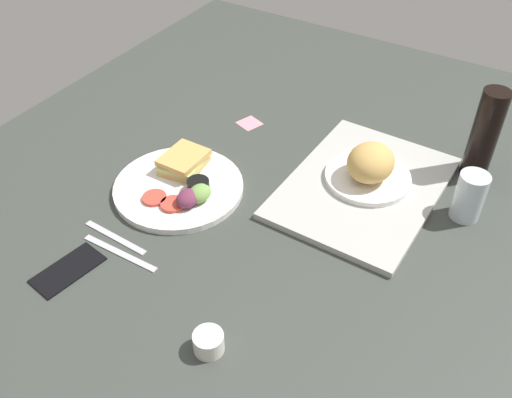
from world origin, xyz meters
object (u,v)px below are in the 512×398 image
soda_bottle (485,135)px  fork (115,237)px  sticky_note (250,123)px  bread_plate_near (370,168)px  knife (120,253)px  plate_with_salad (181,184)px  drinking_glass (469,196)px  espresso_cup (209,342)px  cell_phone (68,269)px  serving_tray (363,187)px

soda_bottle → fork: 87.50cm
sticky_note → fork: bearing=-1.4°
bread_plate_near → fork: bearing=-41.4°
fork → knife: 5.00cm
plate_with_salad → knife: 23.74cm
drinking_glass → fork: (46.41, -62.30, -5.52)cm
soda_bottle → knife: (65.88, -55.80, -11.26)cm
plate_with_salad → sticky_note: bearing=-178.0°
soda_bottle → espresso_cup: 80.38cm
fork → bread_plate_near: bearing=51.0°
soda_bottle → knife: size_ratio=1.21×
espresso_cup → knife: espresso_cup is taller
drinking_glass → plate_with_salad: bearing=-66.7°
soda_bottle → espresso_cup: soda_bottle is taller
bread_plate_near → fork: size_ratio=1.20×
drinking_glass → knife: 76.62cm
knife → bread_plate_near: bearing=52.7°
knife → cell_phone: bearing=-123.1°
sticky_note → drinking_glass: bearing=83.9°
sticky_note → cell_phone: bearing=-2.7°
bread_plate_near → espresso_cup: bread_plate_near is taller
espresso_cup → knife: bearing=-107.8°
bread_plate_near → fork: (44.74, -39.51, -5.32)cm
bread_plate_near → drinking_glass: bearing=94.2°
espresso_cup → cell_phone: 35.36cm
knife → plate_with_salad: bearing=93.2°
soda_bottle → knife: soda_bottle is taller
espresso_cup → fork: 35.80cm
soda_bottle → sticky_note: 60.47cm
knife → cell_phone: 10.83cm
fork → knife: (3.00, 4.00, 0.00)cm
bread_plate_near → espresso_cup: size_ratio=3.64×
bread_plate_near → sticky_note: bread_plate_near is taller
soda_bottle → fork: (62.88, -59.80, -11.26)cm
bread_plate_near → soda_bottle: bearing=131.8°
plate_with_salad → fork: 20.83cm
plate_with_salad → fork: bearing=-6.6°
plate_with_salad → bread_plate_near: bearing=123.0°
drinking_glass → knife: (49.41, -58.30, -5.52)cm
cell_phone → drinking_glass: bearing=141.5°
serving_tray → drinking_glass: (-3.49, 23.00, 4.97)cm
drinking_glass → soda_bottle: (-16.47, -2.50, 5.74)cm
drinking_glass → sticky_note: drinking_glass is taller
knife → sticky_note: 56.05cm
bread_plate_near → soda_bottle: 27.85cm
drinking_glass → cell_phone: drinking_glass is taller
drinking_glass → fork: drinking_glass is taller
serving_tray → drinking_glass: size_ratio=3.90×
plate_with_salad → soda_bottle: 71.94cm
plate_with_salad → cell_phone: size_ratio=2.13×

